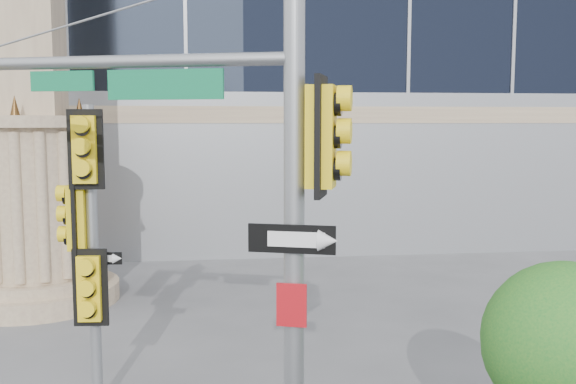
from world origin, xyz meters
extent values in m
cylinder|color=gray|center=(-6.00, 9.00, 0.25)|extent=(4.40, 4.40, 0.50)
cylinder|color=gray|center=(-6.00, 9.00, 0.65)|extent=(3.80, 3.80, 0.30)
cylinder|color=gray|center=(-6.00, 9.00, 2.80)|extent=(3.00, 3.00, 4.00)
cylinder|color=gray|center=(-6.00, 9.00, 4.95)|extent=(3.50, 3.50, 0.30)
cone|color=#472D14|center=(-4.70, 9.00, 5.35)|extent=(0.24, 0.24, 0.50)
cylinder|color=slate|center=(-0.23, -1.50, 3.40)|extent=(0.25, 0.25, 6.81)
cylinder|color=slate|center=(-2.49, -0.76, 5.67)|extent=(4.57, 1.64, 0.16)
cube|color=#0D6D43|center=(-1.74, -1.03, 5.39)|extent=(1.41, 0.50, 0.36)
cube|color=yellow|center=(0.07, -1.60, 4.76)|extent=(0.50, 0.69, 1.42)
cube|color=black|center=(-0.28, -1.65, 3.57)|extent=(1.00, 0.36, 0.34)
cube|color=#B21017|center=(-0.28, -1.65, 2.78)|extent=(0.36, 0.15, 0.52)
cylinder|color=slate|center=(-3.20, 2.00, 2.61)|extent=(0.19, 0.19, 5.22)
cube|color=yellow|center=(-3.22, 1.77, 4.49)|extent=(0.60, 0.34, 1.31)
cube|color=yellow|center=(-3.43, 2.02, 3.34)|extent=(0.34, 0.60, 1.31)
cube|color=yellow|center=(-3.22, 1.77, 2.19)|extent=(0.60, 0.34, 1.31)
cube|color=black|center=(-3.03, 1.86, 2.66)|extent=(0.65, 0.08, 0.21)
sphere|color=#166020|center=(3.11, -1.80, 2.22)|extent=(2.03, 2.03, 2.03)
sphere|color=#166020|center=(2.77, -2.04, 1.98)|extent=(1.06, 1.06, 1.06)
camera|label=1|loc=(-1.22, -8.99, 4.93)|focal=40.00mm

